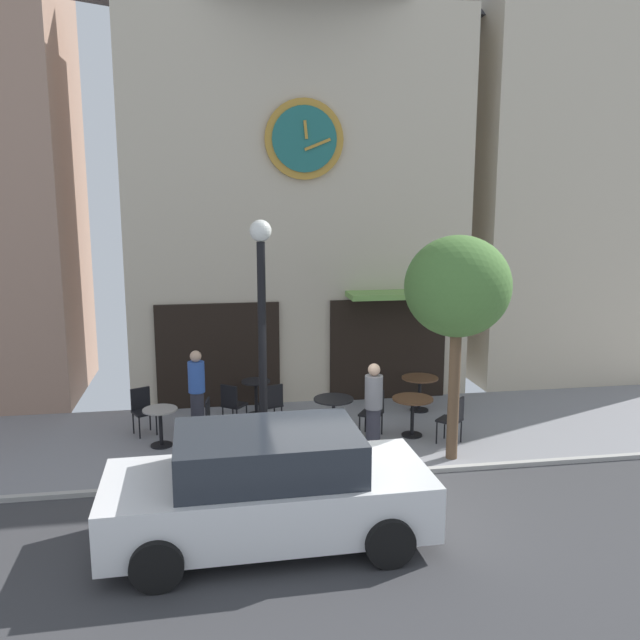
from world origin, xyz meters
name	(u,v)px	position (x,y,z in m)	size (l,w,h in m)	color
ground_plane	(357,492)	(0.00, -0.49, -0.02)	(24.96, 9.49, 0.13)	gray
clock_building	(296,160)	(-0.16, 5.51, 5.39)	(7.62, 3.85, 10.47)	beige
neighbor_building_right	(569,158)	(6.99, 6.20, 5.53)	(5.61, 3.91, 11.06)	beige
street_lamp	(262,344)	(-1.36, 0.79, 2.14)	(0.36, 0.36, 4.21)	black
street_tree	(458,288)	(1.95, 0.56, 3.04)	(1.83, 1.64, 3.94)	brown
cafe_table_center_right	(161,421)	(-3.18, 1.98, 0.48)	(0.64, 0.64, 0.72)	black
cafe_table_near_curb	(256,393)	(-1.31, 3.44, 0.49)	(0.60, 0.60, 0.76)	black
cafe_table_center_left	(334,408)	(0.09, 2.06, 0.54)	(0.78, 0.78, 0.73)	black
cafe_table_center	(412,408)	(1.58, 1.74, 0.56)	(0.79, 0.79, 0.76)	black
cafe_table_rightmost	(420,386)	(2.19, 3.19, 0.55)	(0.78, 0.78, 0.75)	black
cafe_chair_outer	(203,419)	(-2.41, 1.83, 0.53)	(0.45, 0.45, 0.90)	black
cafe_chair_facing_wall	(375,410)	(0.86, 1.82, 0.53)	(0.55, 0.55, 0.90)	black
cafe_chair_under_awning	(143,407)	(-3.57, 2.73, 0.53)	(0.53, 0.53, 0.90)	black
cafe_chair_facing_street	(272,402)	(-1.05, 2.67, 0.53)	(0.51, 0.51, 0.90)	black
cafe_chair_corner	(454,417)	(2.21, 1.20, 0.53)	(0.57, 0.57, 0.90)	black
cafe_chair_by_entrance	(232,402)	(-1.84, 2.78, 0.53)	(0.56, 0.56, 0.90)	black
pedestrian_blue	(197,391)	(-2.51, 2.52, 0.86)	(0.32, 0.32, 1.67)	#2D2D38
pedestrian_grey	(374,408)	(0.62, 1.00, 0.86)	(0.37, 0.37, 1.67)	#2D2D38
parked_car_white	(268,488)	(-1.50, -1.79, 0.76)	(4.34, 2.10, 1.55)	white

